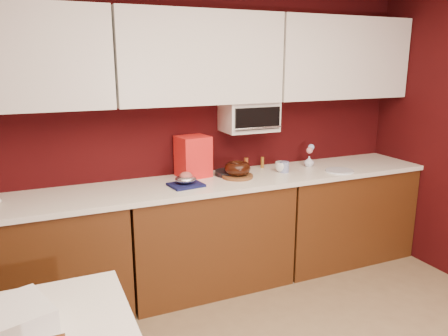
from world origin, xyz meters
TOP-DOWN VIEW (x-y plane):
  - wall_back at (0.00, 2.25)m, footprint 4.00×0.02m
  - base_cabinet_left at (-1.33, 1.94)m, footprint 1.31×0.58m
  - base_cabinet_center at (0.00, 1.94)m, footprint 1.31×0.58m
  - base_cabinet_right at (1.33, 1.94)m, footprint 1.31×0.58m
  - countertop at (0.00, 1.94)m, footprint 4.00×0.62m
  - upper_cabinet_left at (-1.33, 2.08)m, footprint 1.31×0.33m
  - upper_cabinet_center at (0.00, 2.08)m, footprint 1.31×0.33m
  - upper_cabinet_right at (1.33, 2.08)m, footprint 1.31×0.33m
  - toaster_oven at (0.45, 2.10)m, footprint 0.45×0.30m
  - toaster_oven_door at (0.45, 1.94)m, footprint 0.40×0.02m
  - toaster_oven_handle at (0.45, 1.93)m, footprint 0.42×0.02m
  - cake_base at (0.27, 1.94)m, footprint 0.32×0.32m
  - bundt_cake at (0.27, 1.94)m, footprint 0.28×0.28m
  - navy_towel at (-0.20, 1.88)m, footprint 0.27×0.24m
  - foil_ham_nest at (-0.20, 1.88)m, footprint 0.19×0.17m
  - roasted_ham at (-0.20, 1.88)m, footprint 0.12×0.11m
  - pandoro_box at (-0.04, 2.13)m, footprint 0.27×0.26m
  - dark_pan at (0.23, 2.04)m, footprint 0.23×0.23m
  - coffee_mug at (0.70, 1.96)m, footprint 0.13×0.13m
  - blue_jar at (0.71, 1.94)m, footprint 0.09×0.09m
  - flower_vase at (1.03, 2.03)m, footprint 0.09×0.09m
  - flower_pink at (1.03, 2.03)m, footprint 0.06×0.06m
  - flower_blue at (1.06, 2.05)m, footprint 0.06×0.06m
  - china_plate at (1.16, 1.77)m, footprint 0.30×0.30m
  - amber_bottle at (0.45, 2.14)m, footprint 0.05×0.05m
  - newspaper_stack at (-1.41, 0.58)m, footprint 0.42×0.38m
  - amber_bottle_tall at (0.62, 2.16)m, footprint 0.03×0.03m

SIDE VIEW (x-z plane):
  - base_cabinet_left at x=-1.33m, z-range 0.00..0.86m
  - base_cabinet_center at x=0.00m, z-range 0.00..0.86m
  - base_cabinet_right at x=1.33m, z-range 0.00..0.86m
  - newspaper_stack at x=-1.41m, z-range 0.75..0.87m
  - countertop at x=0.00m, z-range 0.86..0.90m
  - china_plate at x=1.16m, z-range 0.90..0.91m
  - navy_towel at x=-0.20m, z-range 0.90..0.92m
  - cake_base at x=0.27m, z-range 0.90..0.92m
  - dark_pan at x=0.23m, z-range 0.90..0.94m
  - blue_jar at x=0.71m, z-range 0.90..0.99m
  - amber_bottle_tall at x=0.62m, z-range 0.90..1.00m
  - flower_vase at x=1.03m, z-range 0.90..1.01m
  - coffee_mug at x=0.70m, z-range 0.90..1.01m
  - amber_bottle at x=0.45m, z-range 0.90..1.01m
  - foil_ham_nest at x=-0.20m, z-range 0.92..0.99m
  - roasted_ham at x=-0.20m, z-range 0.95..1.01m
  - bundt_cake at x=0.27m, z-range 0.94..1.02m
  - flower_pink at x=1.03m, z-range 1.02..1.08m
  - pandoro_box at x=-0.04m, z-range 0.90..1.24m
  - flower_blue at x=1.06m, z-range 1.04..1.10m
  - wall_back at x=0.00m, z-range 0.00..2.50m
  - toaster_oven_handle at x=0.45m, z-range 1.29..1.31m
  - toaster_oven at x=0.45m, z-range 1.25..1.50m
  - toaster_oven_door at x=0.45m, z-range 1.28..1.47m
  - upper_cabinet_left at x=-1.33m, z-range 1.50..2.20m
  - upper_cabinet_center at x=0.00m, z-range 1.50..2.20m
  - upper_cabinet_right at x=1.33m, z-range 1.50..2.20m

